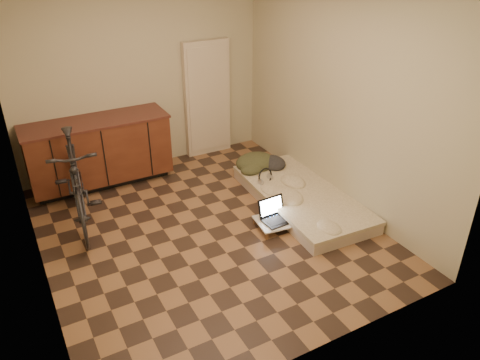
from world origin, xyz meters
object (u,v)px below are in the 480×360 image
lap_desk (282,220)px  laptop (276,215)px  bicycle (75,177)px  futon (301,197)px

lap_desk → laptop: bearing=158.2°
bicycle → laptop: bearing=-24.5°
bicycle → lap_desk: size_ratio=2.83×
bicycle → futon: bearing=-12.8°
lap_desk → futon: bearing=39.0°
futon → lap_desk: 0.59m
bicycle → laptop: 2.32m
laptop → futon: bearing=23.7°
futon → laptop: size_ratio=5.82×
lap_desk → laptop: 0.10m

